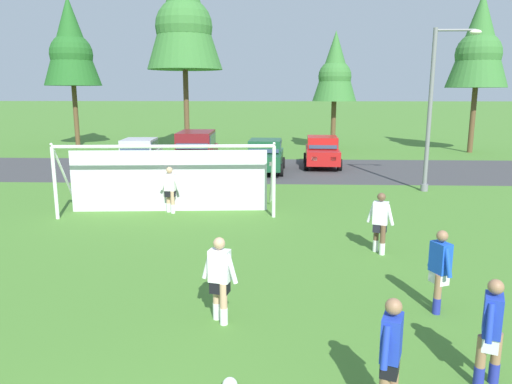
% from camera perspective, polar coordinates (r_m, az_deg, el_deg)
% --- Properties ---
extents(ground_plane, '(400.00, 400.00, 0.00)m').
position_cam_1_polar(ground_plane, '(18.69, -3.10, -1.28)').
color(ground_plane, '#477A2D').
extents(parking_lot_strip, '(52.00, 8.40, 0.01)m').
position_cam_1_polar(parking_lot_strip, '(26.60, -1.46, 2.67)').
color(parking_lot_strip, '#3D3D3F').
rests_on(parking_lot_strip, ground).
extents(soccer_goal, '(7.54, 2.48, 2.57)m').
position_cam_1_polar(soccer_goal, '(17.20, -10.32, 1.80)').
color(soccer_goal, white).
rests_on(soccer_goal, ground).
extents(player_striker_near, '(0.42, 0.69, 1.64)m').
position_cam_1_polar(player_striker_near, '(6.88, 15.62, -18.27)').
color(player_striker_near, '#936B4C').
rests_on(player_striker_near, ground).
extents(player_midfield_center, '(0.69, 0.42, 1.64)m').
position_cam_1_polar(player_midfield_center, '(13.13, 14.46, -3.59)').
color(player_midfield_center, brown).
rests_on(player_midfield_center, ground).
extents(player_defender_far, '(0.37, 0.74, 1.64)m').
position_cam_1_polar(player_defender_far, '(10.07, 20.87, -8.73)').
color(player_defender_far, '#936B4C').
rests_on(player_defender_far, ground).
extents(player_winger_left, '(0.71, 0.36, 1.64)m').
position_cam_1_polar(player_winger_left, '(9.03, -4.31, -10.34)').
color(player_winger_left, tan).
rests_on(player_winger_left, ground).
extents(player_winger_right, '(0.43, 0.68, 1.64)m').
position_cam_1_polar(player_winger_right, '(7.96, 26.02, -14.76)').
color(player_winger_right, '#936B4C').
rests_on(player_winger_right, ground).
extents(player_trailing_back, '(0.73, 0.32, 1.64)m').
position_cam_1_polar(player_trailing_back, '(17.24, -10.12, 0.24)').
color(player_trailing_back, tan).
rests_on(player_trailing_back, ground).
extents(parked_car_slot_far_left, '(2.21, 4.29, 1.72)m').
position_cam_1_polar(parked_car_slot_far_left, '(26.80, -13.64, 4.29)').
color(parked_car_slot_far_left, '#B2B2BC').
rests_on(parked_car_slot_far_left, ground).
extents(parked_car_slot_left, '(2.21, 4.64, 2.16)m').
position_cam_1_polar(parked_car_slot_left, '(25.78, -7.10, 4.79)').
color(parked_car_slot_left, maroon).
rests_on(parked_car_slot_left, ground).
extents(parked_car_slot_center_left, '(2.18, 4.28, 1.72)m').
position_cam_1_polar(parked_car_slot_center_left, '(25.72, 1.08, 4.32)').
color(parked_car_slot_center_left, '#194C2D').
rests_on(parked_car_slot_center_left, ground).
extents(parked_car_slot_center, '(2.19, 4.28, 1.72)m').
position_cam_1_polar(parked_car_slot_center, '(27.75, 7.82, 4.77)').
color(parked_car_slot_center, red).
rests_on(parked_car_slot_center, ground).
extents(tree_left_edge, '(4.20, 4.20, 11.20)m').
position_cam_1_polar(tree_left_edge, '(40.26, -21.08, 16.00)').
color(tree_left_edge, brown).
rests_on(tree_left_edge, ground).
extents(tree_mid_left, '(5.13, 5.13, 13.67)m').
position_cam_1_polar(tree_mid_left, '(34.80, -8.55, 20.25)').
color(tree_mid_left, brown).
rests_on(tree_mid_left, ground).
extents(tree_center_back, '(3.18, 3.18, 8.49)m').
position_cam_1_polar(tree_center_back, '(36.34, 9.33, 14.18)').
color(tree_center_back, brown).
rests_on(tree_center_back, ground).
extents(tree_mid_right, '(4.04, 4.04, 10.77)m').
position_cam_1_polar(tree_mid_right, '(37.29, 24.90, 15.64)').
color(tree_mid_right, brown).
rests_on(tree_mid_right, ground).
extents(street_lamp, '(2.00, 0.32, 6.76)m').
position_cam_1_polar(street_lamp, '(21.78, 20.36, 9.21)').
color(street_lamp, slate).
rests_on(street_lamp, ground).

